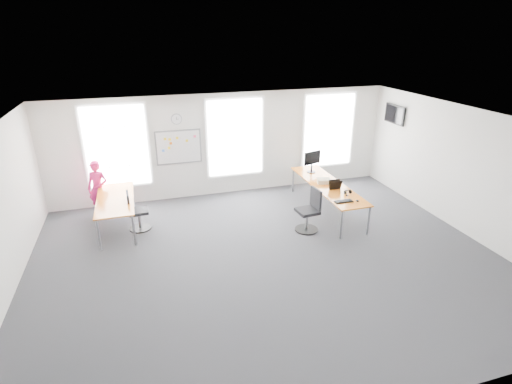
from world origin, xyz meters
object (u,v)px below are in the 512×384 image
object	(u,v)px
desk_left	(115,201)
headphones	(348,192)
chair_right	(310,212)
keyboard	(344,201)
chair_left	(136,213)
person	(98,189)
desk_right	(327,186)
monitor	(312,160)

from	to	relation	value
desk_left	headphones	xyz separation A→B (m)	(5.64, -1.34, 0.09)
chair_right	keyboard	distance (m)	0.86
desk_left	chair_left	world-z (taller)	chair_left
chair_right	headphones	xyz separation A→B (m)	(1.10, 0.15, 0.35)
chair_left	headphones	size ratio (longest dim) A/B	5.43
chair_right	person	bearing A→B (deg)	-121.53
desk_right	desk_left	bearing A→B (deg)	173.71
desk_right	keyboard	bearing A→B (deg)	-97.30
chair_left	headphones	world-z (taller)	chair_left
desk_left	chair_left	distance (m)	0.59
keyboard	monitor	distance (m)	2.20
chair_right	headphones	size ratio (longest dim) A/B	5.84
keyboard	monitor	bearing A→B (deg)	88.26
desk_left	keyboard	bearing A→B (deg)	-18.46
desk_left	monitor	world-z (taller)	monitor
keyboard	monitor	xyz separation A→B (m)	(0.13, 2.17, 0.37)
desk_left	person	xyz separation A→B (m)	(-0.45, 0.92, 0.02)
chair_right	monitor	xyz separation A→B (m)	(0.88, 1.89, 0.69)
monitor	desk_right	bearing A→B (deg)	-104.79
person	keyboard	world-z (taller)	person
person	monitor	world-z (taller)	person
chair_left	keyboard	distance (m)	5.10
desk_right	keyboard	xyz separation A→B (m)	(-0.15, -1.17, 0.06)
desk_right	headphones	distance (m)	0.77
chair_right	person	world-z (taller)	person
person	desk_right	bearing A→B (deg)	7.08
headphones	monitor	bearing A→B (deg)	92.98
chair_right	headphones	distance (m)	1.16
desk_right	person	bearing A→B (deg)	165.52
desk_right	chair_right	distance (m)	1.30
desk_right	person	xyz separation A→B (m)	(-5.90, 1.52, 0.03)
desk_right	chair_left	world-z (taller)	chair_left
chair_left	monitor	distance (m)	5.07
desk_left	headphones	distance (m)	5.80
chair_right	monitor	distance (m)	2.20
headphones	desk_left	bearing A→B (deg)	162.67
chair_right	keyboard	world-z (taller)	chair_right
person	monitor	size ratio (longest dim) A/B	2.36
chair_right	chair_left	world-z (taller)	chair_right
desk_right	monitor	xyz separation A→B (m)	(-0.02, 1.00, 0.43)
monitor	headphones	bearing A→B (deg)	-99.16
desk_right	desk_left	distance (m)	5.48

